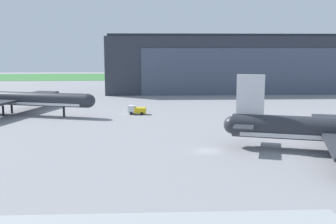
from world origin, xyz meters
TOP-DOWN VIEW (x-y plane):
  - ground_plane at (0.00, 0.00)m, footprint 440.00×440.00m
  - grass_field_strip at (0.00, 175.25)m, footprint 440.00×56.00m
  - maintenance_hangar at (28.82, 95.06)m, footprint 109.15×29.74m
  - airliner_far_right at (-45.60, 39.97)m, footprint 43.97×40.06m
  - stair_truck at (-13.30, 39.22)m, footprint 4.79×2.92m

SIDE VIEW (x-z plane):
  - ground_plane at x=0.00m, z-range 0.00..0.00m
  - grass_field_strip at x=0.00m, z-range 0.00..0.08m
  - stair_truck at x=-13.30m, z-range -0.01..2.31m
  - airliner_far_right at x=-45.60m, z-range -1.86..10.20m
  - maintenance_hangar at x=28.82m, z-range -0.46..22.10m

